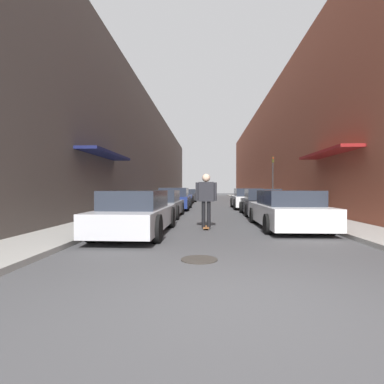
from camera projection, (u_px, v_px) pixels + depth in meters
ground at (211, 204)px, 25.73m from camera, size 122.03×122.03×0.00m
curb_strip_left at (169, 201)px, 31.50m from camera, size 1.80×55.47×0.12m
curb_strip_right at (253, 201)px, 31.04m from camera, size 1.80×55.47×0.12m
building_row_left at (141, 157)px, 31.59m from camera, size 4.90×55.47×9.31m
building_row_right at (281, 152)px, 30.83m from camera, size 4.90×55.47×10.21m
parked_car_left_0 at (137, 213)px, 8.87m from camera, size 1.86×4.73×1.30m
parked_car_left_1 at (161, 204)px, 14.18m from camera, size 1.93×4.24×1.27m
parked_car_left_2 at (175, 199)px, 19.48m from camera, size 2.06×4.74×1.40m
parked_car_left_3 at (182, 197)px, 25.73m from camera, size 1.99×4.77×1.31m
parked_car_left_4 at (187, 195)px, 31.68m from camera, size 2.08×4.19×1.29m
parked_car_left_5 at (191, 194)px, 37.33m from camera, size 1.96×4.76×1.23m
parked_car_right_0 at (287, 210)px, 10.20m from camera, size 2.03×4.73×1.29m
parked_car_right_1 at (261, 203)px, 15.27m from camera, size 1.92×4.01×1.34m
parked_car_right_2 at (247, 199)px, 20.09m from camera, size 2.01×4.33×1.37m
skateboarder at (206, 195)px, 10.01m from camera, size 0.71×0.78×1.85m
manhole_cover at (199, 259)px, 5.68m from camera, size 0.70×0.70×0.02m
traffic_light at (273, 175)px, 23.61m from camera, size 0.16×0.22×3.74m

